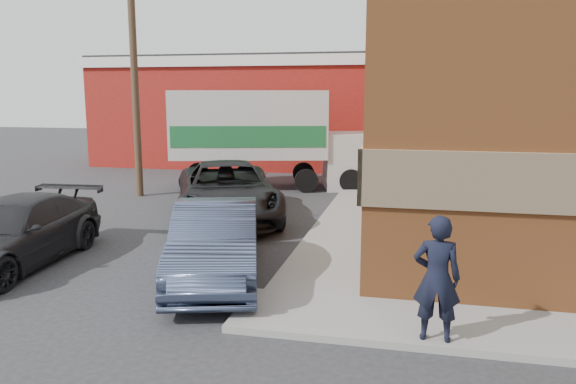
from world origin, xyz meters
The scene contains 9 objects.
ground centered at (0.00, 0.00, 0.00)m, with size 90.00×90.00×0.00m, color #28282B.
sidewalk_west centered at (0.60, 9.00, 0.06)m, with size 1.80×18.00×0.12m, color gray.
warehouse centered at (-6.00, 20.00, 2.81)m, with size 16.30×8.30×5.60m.
utility_pole centered at (-7.50, 9.00, 4.75)m, with size 2.00×0.26×9.00m.
man centered at (2.76, -1.55, 1.07)m, with size 0.69×0.46×1.90m, color black.
sedan centered at (-1.47, 0.63, 0.78)m, with size 1.65×4.73×1.56m, color #343D57.
suv_a centered at (-3.07, 6.02, 0.86)m, with size 2.85×6.17×1.72m, color black.
suv_b centered at (-6.15, 0.58, 0.73)m, with size 2.06×5.06×1.47m, color #252528.
box_truck centered at (-3.27, 11.69, 2.22)m, with size 8.13×4.17×3.85m.
Camera 1 is at (2.37, -9.72, 3.75)m, focal length 35.00 mm.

